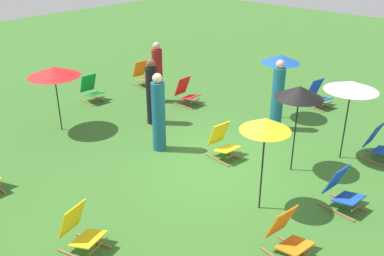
# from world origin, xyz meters

# --- Properties ---
(ground_plane) EXTENTS (40.00, 40.00, 0.00)m
(ground_plane) POSITION_xyz_m (0.00, 0.00, 0.00)
(ground_plane) COLOR #386B28
(deckchair_1) EXTENTS (0.62, 0.84, 0.83)m
(deckchair_1) POSITION_xyz_m (4.43, 0.21, 0.37)
(deckchair_1) COLOR olive
(deckchair_1) RESTS_ON ground
(deckchair_2) EXTENTS (0.49, 0.77, 0.83)m
(deckchair_2) POSITION_xyz_m (1.94, 3.20, 0.37)
(deckchair_2) COLOR olive
(deckchair_2) RESTS_ON ground
(deckchair_3) EXTENTS (0.52, 0.79, 0.83)m
(deckchair_3) POSITION_xyz_m (2.24, 5.47, 0.37)
(deckchair_3) COLOR olive
(deckchair_3) RESTS_ON ground
(deckchair_4) EXTENTS (0.50, 0.77, 0.83)m
(deckchair_4) POSITION_xyz_m (2.42, -2.32, 0.37)
(deckchair_4) COLOR olive
(deckchair_4) RESTS_ON ground
(deckchair_5) EXTENTS (0.65, 0.86, 0.83)m
(deckchair_5) POSITION_xyz_m (-3.91, 0.07, 0.37)
(deckchair_5) COLOR olive
(deckchair_5) RESTS_ON ground
(deckchair_6) EXTENTS (0.56, 0.81, 0.83)m
(deckchair_6) POSITION_xyz_m (0.06, -2.53, 0.37)
(deckchair_6) COLOR olive
(deckchair_6) RESTS_ON ground
(deckchair_7) EXTENTS (0.53, 0.79, 0.83)m
(deckchair_7) POSITION_xyz_m (0.19, 5.52, 0.37)
(deckchair_7) COLOR olive
(deckchair_7) RESTS_ON ground
(deckchair_9) EXTENTS (0.57, 0.81, 0.83)m
(deckchair_9) POSITION_xyz_m (0.10, 0.34, 0.37)
(deckchair_9) COLOR olive
(deckchair_9) RESTS_ON ground
(deckchair_10) EXTENTS (0.58, 0.82, 0.83)m
(deckchair_10) POSITION_xyz_m (-1.76, -2.46, 0.37)
(deckchair_10) COLOR olive
(deckchair_10) RESTS_ON ground
(umbrella_0) EXTENTS (0.99, 0.99, 1.93)m
(umbrella_0) POSITION_xyz_m (0.65, -1.14, 1.80)
(umbrella_0) COLOR black
(umbrella_0) RESTS_ON ground
(umbrella_1) EXTENTS (0.90, 0.90, 1.85)m
(umbrella_1) POSITION_xyz_m (-1.00, -1.42, 1.72)
(umbrella_1) COLOR black
(umbrella_1) RESTS_ON ground
(umbrella_2) EXTENTS (1.15, 1.15, 1.85)m
(umbrella_2) POSITION_xyz_m (1.90, -1.69, 1.74)
(umbrella_2) COLOR black
(umbrella_2) RESTS_ON ground
(umbrella_3) EXTENTS (1.30, 1.30, 1.71)m
(umbrella_3) POSITION_xyz_m (-1.59, 4.39, 1.59)
(umbrella_3) COLOR black
(umbrella_3) RESTS_ON ground
(umbrella_4) EXTENTS (1.02, 1.02, 1.79)m
(umbrella_4) POSITION_xyz_m (2.91, 0.67, 1.68)
(umbrella_4) COLOR black
(umbrella_4) RESTS_ON ground
(person_0) EXTENTS (0.33, 0.33, 1.89)m
(person_0) POSITION_xyz_m (-0.60, 1.70, 0.90)
(person_0) COLOR #195972
(person_0) RESTS_ON ground
(person_1) EXTENTS (0.43, 0.43, 1.83)m
(person_1) POSITION_xyz_m (1.54, 4.00, 0.87)
(person_1) COLOR maroon
(person_1) RESTS_ON ground
(person_2) EXTENTS (0.35, 0.35, 1.78)m
(person_2) POSITION_xyz_m (0.34, 2.95, 0.85)
(person_2) COLOR black
(person_2) RESTS_ON ground
(person_3) EXTENTS (0.42, 0.42, 1.87)m
(person_3) POSITION_xyz_m (2.24, 0.28, 0.89)
(person_3) COLOR #195972
(person_3) RESTS_ON ground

